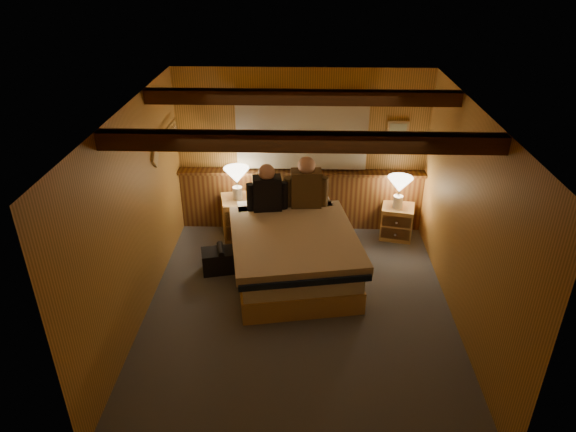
{
  "coord_description": "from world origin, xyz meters",
  "views": [
    {
      "loc": [
        0.03,
        -4.9,
        3.84
      ],
      "look_at": [
        -0.14,
        0.4,
        1.04
      ],
      "focal_mm": 32.0,
      "sensor_mm": 36.0,
      "label": 1
    }
  ],
  "objects_px": {
    "nightstand_left": "(242,217)",
    "lamp_left": "(237,177)",
    "bed": "(293,252)",
    "person_left": "(267,191)",
    "lamp_right": "(400,186)",
    "nightstand_right": "(397,222)",
    "duffel_bag": "(221,260)",
    "person_right": "(306,186)"
  },
  "relations": [
    {
      "from": "nightstand_right",
      "to": "person_right",
      "type": "distance_m",
      "value": 1.56
    },
    {
      "from": "nightstand_left",
      "to": "lamp_left",
      "type": "bearing_deg",
      "value": 170.57
    },
    {
      "from": "bed",
      "to": "person_right",
      "type": "distance_m",
      "value": 0.96
    },
    {
      "from": "nightstand_right",
      "to": "duffel_bag",
      "type": "xyz_separation_m",
      "value": [
        -2.45,
        -0.97,
        -0.09
      ]
    },
    {
      "from": "bed",
      "to": "nightstand_right",
      "type": "relative_size",
      "value": 4.16
    },
    {
      "from": "nightstand_left",
      "to": "duffel_bag",
      "type": "height_order",
      "value": "nightstand_left"
    },
    {
      "from": "bed",
      "to": "person_left",
      "type": "height_order",
      "value": "person_left"
    },
    {
      "from": "lamp_left",
      "to": "lamp_right",
      "type": "xyz_separation_m",
      "value": [
        2.3,
        0.04,
        -0.12
      ]
    },
    {
      "from": "bed",
      "to": "nightstand_right",
      "type": "height_order",
      "value": "bed"
    },
    {
      "from": "lamp_left",
      "to": "nightstand_right",
      "type": "bearing_deg",
      "value": 1.26
    },
    {
      "from": "nightstand_right",
      "to": "duffel_bag",
      "type": "relative_size",
      "value": 0.94
    },
    {
      "from": "nightstand_right",
      "to": "lamp_right",
      "type": "relative_size",
      "value": 1.13
    },
    {
      "from": "person_right",
      "to": "duffel_bag",
      "type": "distance_m",
      "value": 1.51
    },
    {
      "from": "nightstand_right",
      "to": "person_right",
      "type": "height_order",
      "value": "person_right"
    },
    {
      "from": "bed",
      "to": "duffel_bag",
      "type": "relative_size",
      "value": 3.92
    },
    {
      "from": "person_right",
      "to": "bed",
      "type": "bearing_deg",
      "value": -106.25
    },
    {
      "from": "bed",
      "to": "nightstand_right",
      "type": "bearing_deg",
      "value": 25.12
    },
    {
      "from": "bed",
      "to": "person_right",
      "type": "bearing_deg",
      "value": 67.35
    },
    {
      "from": "lamp_left",
      "to": "bed",
      "type": "bearing_deg",
      "value": -50.87
    },
    {
      "from": "nightstand_left",
      "to": "duffel_bag",
      "type": "relative_size",
      "value": 1.17
    },
    {
      "from": "nightstand_left",
      "to": "lamp_left",
      "type": "xyz_separation_m",
      "value": [
        -0.05,
        -0.0,
        0.64
      ]
    },
    {
      "from": "bed",
      "to": "duffel_bag",
      "type": "distance_m",
      "value": 0.97
    },
    {
      "from": "person_left",
      "to": "duffel_bag",
      "type": "height_order",
      "value": "person_left"
    },
    {
      "from": "lamp_left",
      "to": "duffel_bag",
      "type": "bearing_deg",
      "value": -98.01
    },
    {
      "from": "duffel_bag",
      "to": "person_right",
      "type": "bearing_deg",
      "value": 16.37
    },
    {
      "from": "nightstand_right",
      "to": "duffel_bag",
      "type": "bearing_deg",
      "value": -146.34
    },
    {
      "from": "lamp_left",
      "to": "lamp_right",
      "type": "bearing_deg",
      "value": 0.89
    },
    {
      "from": "lamp_left",
      "to": "duffel_bag",
      "type": "height_order",
      "value": "lamp_left"
    },
    {
      "from": "lamp_left",
      "to": "person_right",
      "type": "xyz_separation_m",
      "value": [
        0.98,
        -0.29,
        0.01
      ]
    },
    {
      "from": "nightstand_left",
      "to": "lamp_right",
      "type": "bearing_deg",
      "value": -11.14
    },
    {
      "from": "nightstand_right",
      "to": "person_right",
      "type": "relative_size",
      "value": 0.71
    },
    {
      "from": "bed",
      "to": "lamp_right",
      "type": "xyz_separation_m",
      "value": [
        1.48,
        1.04,
        0.48
      ]
    },
    {
      "from": "nightstand_left",
      "to": "lamp_left",
      "type": "relative_size",
      "value": 1.38
    },
    {
      "from": "nightstand_left",
      "to": "nightstand_right",
      "type": "bearing_deg",
      "value": -10.77
    },
    {
      "from": "bed",
      "to": "lamp_right",
      "type": "bearing_deg",
      "value": 25.06
    },
    {
      "from": "lamp_left",
      "to": "lamp_right",
      "type": "distance_m",
      "value": 2.31
    },
    {
      "from": "nightstand_left",
      "to": "nightstand_right",
      "type": "xyz_separation_m",
      "value": [
        2.27,
        0.05,
        -0.06
      ]
    },
    {
      "from": "nightstand_left",
      "to": "person_right",
      "type": "height_order",
      "value": "person_right"
    },
    {
      "from": "nightstand_right",
      "to": "duffel_bag",
      "type": "height_order",
      "value": "nightstand_right"
    },
    {
      "from": "nightstand_left",
      "to": "person_right",
      "type": "relative_size",
      "value": 0.89
    },
    {
      "from": "nightstand_right",
      "to": "person_left",
      "type": "xyz_separation_m",
      "value": [
        -1.86,
        -0.47,
        0.69
      ]
    },
    {
      "from": "person_left",
      "to": "bed",
      "type": "bearing_deg",
      "value": -66.67
    }
  ]
}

